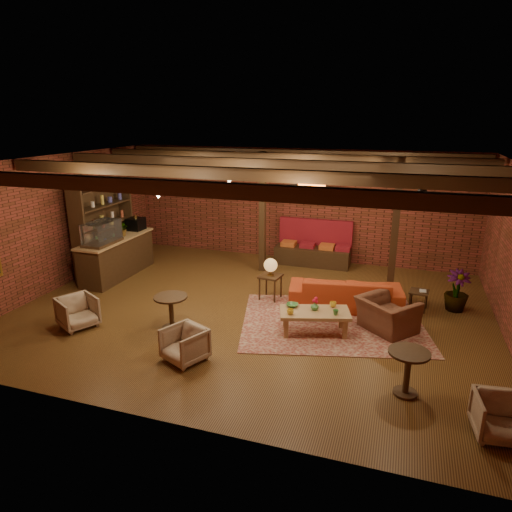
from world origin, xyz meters
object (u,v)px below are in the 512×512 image
(coffee_table, at_px, (314,313))
(side_table_lamp, at_px, (271,268))
(side_table_book, at_px, (419,292))
(round_table_right, at_px, (408,366))
(sofa, at_px, (345,292))
(armchair_a, at_px, (77,311))
(armchair_b, at_px, (185,343))
(armchair_right, at_px, (387,310))
(plant_tall, at_px, (463,251))
(round_table_left, at_px, (171,307))
(armchair_far, at_px, (500,416))

(coffee_table, height_order, side_table_lamp, side_table_lamp)
(side_table_book, distance_m, round_table_right, 3.41)
(sofa, xyz_separation_m, armchair_a, (-4.97, -2.65, -0.01))
(armchair_b, distance_m, side_table_book, 5.25)
(armchair_right, height_order, plant_tall, plant_tall)
(round_table_left, xyz_separation_m, armchair_right, (4.07, 1.24, -0.02))
(armchair_right, bearing_deg, side_table_lamp, 23.00)
(round_table_left, xyz_separation_m, armchair_a, (-1.83, -0.51, -0.12))
(coffee_table, xyz_separation_m, armchair_far, (2.92, -2.22, -0.09))
(armchair_b, bearing_deg, side_table_lamp, 104.07)
(plant_tall, bearing_deg, armchair_b, -140.90)
(round_table_left, distance_m, side_table_book, 5.31)
(armchair_a, xyz_separation_m, round_table_right, (6.30, -0.38, 0.14))
(coffee_table, xyz_separation_m, round_table_right, (1.75, -1.59, 0.08))
(armchair_right, relative_size, armchair_far, 1.59)
(armchair_a, relative_size, side_table_book, 1.53)
(side_table_book, xyz_separation_m, round_table_right, (-0.21, -3.40, 0.08))
(armchair_b, xyz_separation_m, side_table_book, (3.87, 3.55, 0.07))
(armchair_far, bearing_deg, coffee_table, 136.31)
(round_table_left, relative_size, plant_tall, 0.25)
(armchair_a, xyz_separation_m, armchair_b, (2.64, -0.53, -0.01))
(armchair_b, bearing_deg, armchair_far, 19.52)
(armchair_b, xyz_separation_m, armchair_far, (4.84, -0.48, -0.01))
(armchair_right, distance_m, round_table_right, 2.18)
(round_table_left, distance_m, armchair_a, 1.90)
(armchair_far, bearing_deg, side_table_lamp, 132.96)
(side_table_lamp, height_order, round_table_left, side_table_lamp)
(side_table_lamp, relative_size, round_table_right, 1.35)
(armchair_b, bearing_deg, armchair_a, -166.13)
(coffee_table, height_order, plant_tall, plant_tall)
(armchair_a, bearing_deg, armchair_right, -44.85)
(side_table_lamp, bearing_deg, plant_tall, 8.97)
(sofa, distance_m, side_table_book, 1.59)
(armchair_far, relative_size, plant_tall, 0.24)
(sofa, distance_m, coffee_table, 1.49)
(armchair_b, bearing_deg, armchair_right, 60.30)
(armchair_b, distance_m, armchair_far, 4.86)
(sofa, bearing_deg, side_table_lamp, -8.38)
(coffee_table, xyz_separation_m, round_table_left, (-2.73, -0.70, 0.06))
(armchair_right, xyz_separation_m, armchair_far, (1.58, -2.77, -0.13))
(armchair_b, relative_size, armchair_right, 0.65)
(sofa, xyz_separation_m, armchair_b, (-2.33, -3.18, -0.02))
(side_table_book, relative_size, plant_tall, 0.17)
(round_table_left, bearing_deg, round_table_right, -11.33)
(round_table_left, height_order, armchair_right, armchair_right)
(coffee_table, bearing_deg, armchair_right, 22.09)
(armchair_right, xyz_separation_m, plant_tall, (1.38, 1.48, 0.91))
(side_table_lamp, height_order, armchair_right, side_table_lamp)
(armchair_right, bearing_deg, coffee_table, 62.85)
(coffee_table, height_order, armchair_a, coffee_table)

